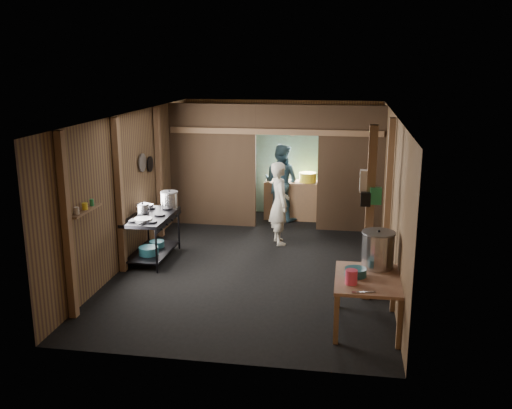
% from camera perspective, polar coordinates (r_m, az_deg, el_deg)
% --- Properties ---
extents(floor, '(4.50, 7.00, 0.00)m').
position_cam_1_polar(floor, '(10.14, 0.18, -5.76)').
color(floor, black).
rests_on(floor, ground).
extents(ceiling, '(4.50, 7.00, 0.00)m').
position_cam_1_polar(ceiling, '(9.56, 0.20, 9.04)').
color(ceiling, '#4B4B4B').
rests_on(ceiling, ground).
extents(wall_back, '(4.50, 0.00, 2.60)m').
position_cam_1_polar(wall_back, '(13.17, 2.61, 4.78)').
color(wall_back, brown).
rests_on(wall_back, ground).
extents(wall_front, '(4.50, 0.00, 2.60)m').
position_cam_1_polar(wall_front, '(6.47, -4.75, -5.43)').
color(wall_front, brown).
rests_on(wall_front, ground).
extents(wall_left, '(0.00, 7.00, 2.60)m').
position_cam_1_polar(wall_left, '(10.36, -12.20, 1.84)').
color(wall_left, brown).
rests_on(wall_left, ground).
extents(wall_right, '(0.00, 7.00, 2.60)m').
position_cam_1_polar(wall_right, '(9.68, 13.46, 0.90)').
color(wall_right, brown).
rests_on(wall_right, ground).
extents(partition_left, '(1.85, 0.10, 2.60)m').
position_cam_1_polar(partition_left, '(12.14, -4.36, 3.94)').
color(partition_left, '#402E1E').
rests_on(partition_left, floor).
extents(partition_right, '(1.35, 0.10, 2.60)m').
position_cam_1_polar(partition_right, '(11.80, 9.49, 3.48)').
color(partition_right, '#402E1E').
rests_on(partition_right, floor).
extents(partition_header, '(1.30, 0.10, 0.60)m').
position_cam_1_polar(partition_header, '(11.73, 3.14, 8.53)').
color(partition_header, '#402E1E').
rests_on(partition_header, wall_back).
extents(turquoise_panel, '(4.40, 0.06, 2.50)m').
position_cam_1_polar(turquoise_panel, '(13.12, 2.58, 4.52)').
color(turquoise_panel, '#81C7BC').
rests_on(turquoise_panel, wall_back).
extents(back_counter, '(1.20, 0.50, 0.85)m').
position_cam_1_polar(back_counter, '(12.78, 3.61, 0.46)').
color(back_counter, brown).
rests_on(back_counter, floor).
extents(wall_clock, '(0.20, 0.03, 0.20)m').
position_cam_1_polar(wall_clock, '(12.96, 3.70, 7.29)').
color(wall_clock, beige).
rests_on(wall_clock, wall_back).
extents(post_left_a, '(0.10, 0.12, 2.60)m').
position_cam_1_polar(post_left_a, '(8.04, -18.43, -2.18)').
color(post_left_a, brown).
rests_on(post_left_a, floor).
extents(post_left_b, '(0.10, 0.12, 2.60)m').
position_cam_1_polar(post_left_b, '(9.61, -13.53, 0.80)').
color(post_left_b, brown).
rests_on(post_left_b, floor).
extents(post_left_c, '(0.10, 0.12, 2.60)m').
position_cam_1_polar(post_left_c, '(11.43, -9.71, 3.12)').
color(post_left_c, brown).
rests_on(post_left_c, floor).
extents(post_right, '(0.10, 0.12, 2.60)m').
position_cam_1_polar(post_right, '(9.48, 13.12, 0.64)').
color(post_right, brown).
rests_on(post_right, floor).
extents(post_free, '(0.12, 0.12, 2.60)m').
position_cam_1_polar(post_free, '(8.40, 11.32, -1.02)').
color(post_free, brown).
rests_on(post_free, floor).
extents(cross_beam, '(4.40, 0.12, 0.12)m').
position_cam_1_polar(cross_beam, '(11.74, 1.87, 7.32)').
color(cross_beam, brown).
rests_on(cross_beam, wall_left).
extents(pan_lid_big, '(0.03, 0.34, 0.34)m').
position_cam_1_polar(pan_lid_big, '(10.64, -11.32, 4.14)').
color(pan_lid_big, slate).
rests_on(pan_lid_big, wall_left).
extents(pan_lid_small, '(0.03, 0.30, 0.30)m').
position_cam_1_polar(pan_lid_small, '(11.03, -10.58, 4.00)').
color(pan_lid_small, black).
rests_on(pan_lid_small, wall_left).
extents(wall_shelf, '(0.14, 0.80, 0.03)m').
position_cam_1_polar(wall_shelf, '(8.43, -16.75, -0.59)').
color(wall_shelf, brown).
rests_on(wall_shelf, wall_left).
extents(jar_white, '(0.07, 0.07, 0.10)m').
position_cam_1_polar(jar_white, '(8.19, -17.54, -0.60)').
color(jar_white, beige).
rests_on(jar_white, wall_shelf).
extents(jar_yellow, '(0.08, 0.08, 0.10)m').
position_cam_1_polar(jar_yellow, '(8.41, -16.79, -0.17)').
color(jar_yellow, yellow).
rests_on(jar_yellow, wall_shelf).
extents(jar_green, '(0.06, 0.06, 0.10)m').
position_cam_1_polar(jar_green, '(8.60, -16.15, 0.19)').
color(jar_green, '#279051').
rests_on(jar_green, wall_shelf).
extents(bag_white, '(0.22, 0.15, 0.32)m').
position_cam_1_polar(bag_white, '(8.36, 11.12, 2.31)').
color(bag_white, beige).
rests_on(bag_white, post_free).
extents(bag_green, '(0.16, 0.12, 0.24)m').
position_cam_1_polar(bag_green, '(8.27, 11.92, 0.86)').
color(bag_green, '#279051').
rests_on(bag_green, post_free).
extents(bag_black, '(0.14, 0.10, 0.20)m').
position_cam_1_polar(bag_black, '(8.25, 10.94, 0.53)').
color(bag_black, black).
rests_on(bag_black, post_free).
extents(gas_range, '(0.72, 1.39, 0.82)m').
position_cam_1_polar(gas_range, '(10.29, -10.39, -3.27)').
color(gas_range, black).
rests_on(gas_range, floor).
extents(prep_table, '(0.86, 1.18, 0.70)m').
position_cam_1_polar(prep_table, '(7.81, 11.03, -9.59)').
color(prep_table, tan).
rests_on(prep_table, floor).
extents(stove_pot_large, '(0.42, 0.42, 0.33)m').
position_cam_1_polar(stove_pot_large, '(10.59, -8.67, 0.43)').
color(stove_pot_large, '#B5B5B9').
rests_on(stove_pot_large, gas_range).
extents(stove_pot_med, '(0.29, 0.29, 0.21)m').
position_cam_1_polar(stove_pot_med, '(10.26, -11.30, -0.48)').
color(stove_pot_med, '#B5B5B9').
rests_on(stove_pot_med, gas_range).
extents(stove_saucepan, '(0.16, 0.16, 0.09)m').
position_cam_1_polar(stove_saucepan, '(10.59, -10.63, -0.21)').
color(stove_saucepan, '#B5B5B9').
rests_on(stove_saucepan, gas_range).
extents(frying_pan, '(0.41, 0.58, 0.07)m').
position_cam_1_polar(frying_pan, '(9.82, -11.26, -1.51)').
color(frying_pan, slate).
rests_on(frying_pan, gas_range).
extents(blue_tub_front, '(0.34, 0.34, 0.14)m').
position_cam_1_polar(blue_tub_front, '(10.17, -10.72, -4.58)').
color(blue_tub_front, '#215965').
rests_on(blue_tub_front, gas_range).
extents(blue_tub_back, '(0.27, 0.27, 0.11)m').
position_cam_1_polar(blue_tub_back, '(10.56, -9.92, -3.92)').
color(blue_tub_back, '#215965').
rests_on(blue_tub_back, gas_range).
extents(stock_pot, '(0.61, 0.61, 0.53)m').
position_cam_1_polar(stock_pot, '(7.99, 12.13, -4.52)').
color(stock_pot, '#B5B5B9').
rests_on(stock_pot, prep_table).
extents(wash_basin, '(0.31, 0.31, 0.11)m').
position_cam_1_polar(wash_basin, '(7.69, 9.95, -6.70)').
color(wash_basin, '#215965').
rests_on(wash_basin, prep_table).
extents(pink_bucket, '(0.17, 0.17, 0.19)m').
position_cam_1_polar(pink_bucket, '(7.41, 9.54, -7.18)').
color(pink_bucket, '#FD466A').
rests_on(pink_bucket, prep_table).
extents(knife, '(0.30, 0.10, 0.01)m').
position_cam_1_polar(knife, '(7.20, 10.76, -8.62)').
color(knife, '#B5B5B9').
rests_on(knife, prep_table).
extents(yellow_tub, '(0.38, 0.38, 0.21)m').
position_cam_1_polar(yellow_tub, '(12.64, 5.22, 2.73)').
color(yellow_tub, yellow).
rests_on(yellow_tub, back_counter).
extents(red_cup, '(0.12, 0.12, 0.14)m').
position_cam_1_polar(red_cup, '(12.70, 2.57, 2.67)').
color(red_cup, '#9D371C').
rests_on(red_cup, back_counter).
extents(cook, '(0.58, 0.69, 1.61)m').
position_cam_1_polar(cook, '(10.93, 2.37, 0.13)').
color(cook, beige).
rests_on(cook, floor).
extents(worker_back, '(1.01, 0.91, 1.69)m').
position_cam_1_polar(worker_back, '(12.60, 2.52, 2.24)').
color(worker_back, '#385D6F').
rests_on(worker_back, floor).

